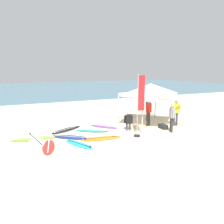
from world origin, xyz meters
name	(u,v)px	position (x,y,z in m)	size (l,w,h in m)	color
ground_plane	(122,130)	(0.00, 0.00, 0.00)	(80.00, 80.00, 0.00)	beige
sea	(50,88)	(0.00, 30.50, 0.05)	(80.00, 36.00, 0.10)	teal
canopy_tent	(151,89)	(2.23, 0.30, 2.39)	(3.22, 3.22, 2.75)	#B7B7BC
surfboard_teal	(92,131)	(-1.78, 0.38, 0.04)	(1.91, 1.46, 0.19)	#19847F
surfboard_navy	(71,137)	(-3.22, -0.29, 0.04)	(2.17, 1.84, 0.19)	navy
surfboard_red	(49,146)	(-4.53, -1.25, 0.04)	(0.89, 2.11, 0.19)	red
surfboard_cyan	(79,144)	(-3.11, -1.55, 0.04)	(1.31, 1.92, 0.19)	#23B2CC
surfboard_orange	(101,138)	(-1.80, -1.14, 0.04)	(2.22, 0.84, 0.19)	orange
surfboard_black	(66,130)	(-3.15, 1.24, 0.04)	(2.18, 1.57, 0.19)	black
surfboard_lime	(34,139)	(-5.07, 0.26, 0.04)	(2.37, 0.91, 0.19)	#7AD12D
surfboard_purple	(104,126)	(-0.78, 0.99, 0.04)	(1.67, 1.79, 0.19)	purple
surfboard_white	(35,139)	(-5.02, 0.09, 0.04)	(1.20, 2.66, 0.19)	white
person_red	(149,111)	(2.02, 0.12, 0.99)	(0.52, 0.33, 1.71)	#2D2D33
person_blue	(148,107)	(2.82, 1.39, 0.99)	(0.25, 0.55, 1.71)	black
person_yellow	(176,111)	(3.62, -0.64, 0.99)	(0.53, 0.32, 1.71)	#383842
person_grey	(172,116)	(2.45, -1.65, 0.99)	(0.33, 0.52, 1.71)	#2D2D33
person_black	(128,120)	(0.28, -0.33, 0.66)	(0.54, 0.30, 1.20)	#383842
banner_flag	(139,108)	(0.28, -1.56, 1.57)	(0.60, 0.36, 3.40)	#99999E
gear_bag_near_tent	(163,127)	(2.45, -0.89, 0.14)	(0.60, 0.32, 0.28)	#232328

